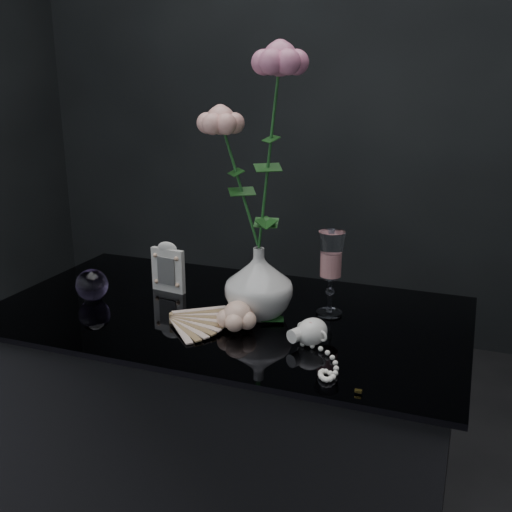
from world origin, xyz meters
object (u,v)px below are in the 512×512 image
at_px(picture_frame, 168,267).
at_px(loose_rose, 237,316).
at_px(vase, 259,283).
at_px(wine_glass, 331,274).
at_px(pearl_jar, 312,331).
at_px(paperweight, 92,285).

bearing_deg(picture_frame, loose_rose, -24.85).
distance_m(vase, wine_glass, 0.16).
height_order(vase, pearl_jar, vase).
distance_m(vase, picture_frame, 0.27).
xyz_separation_m(wine_glass, picture_frame, (-0.40, 0.01, -0.03)).
relative_size(wine_glass, loose_rose, 1.03).
xyz_separation_m(loose_rose, pearl_jar, (0.16, -0.01, -0.00)).
bearing_deg(vase, loose_rose, -100.19).
bearing_deg(vase, paperweight, -173.19).
bearing_deg(picture_frame, wine_glass, 6.77).
xyz_separation_m(picture_frame, pearl_jar, (0.41, -0.17, -0.03)).
xyz_separation_m(paperweight, loose_rose, (0.38, -0.04, -0.01)).
relative_size(vase, paperweight, 2.06).
relative_size(loose_rose, pearl_jar, 0.93).
bearing_deg(wine_glass, vase, -155.55).
height_order(picture_frame, paperweight, picture_frame).
relative_size(picture_frame, paperweight, 1.67).
bearing_deg(vase, wine_glass, 24.45).
height_order(wine_glass, picture_frame, wine_glass).
bearing_deg(picture_frame, vase, -7.48).
relative_size(paperweight, pearl_jar, 0.38).
relative_size(wine_glass, picture_frame, 1.50).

